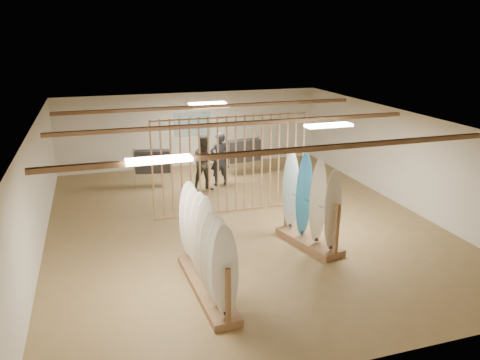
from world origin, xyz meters
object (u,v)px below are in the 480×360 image
object	(u,v)px
rack_right	(310,216)
clothing_rack_b	(244,151)
shopper_b	(205,160)
clothing_rack_a	(153,162)
rack_left	(206,260)
shopper_a	(220,155)

from	to	relation	value
rack_right	clothing_rack_b	bearing A→B (deg)	72.21
rack_right	clothing_rack_b	xyz separation A→B (m)	(0.31, 6.05, 0.14)
clothing_rack_b	shopper_b	xyz separation A→B (m)	(-1.74, -1.32, 0.16)
rack_right	clothing_rack_a	world-z (taller)	rack_right
rack_left	shopper_a	distance (m)	6.78
rack_right	shopper_a	distance (m)	5.23
shopper_a	rack_right	bearing A→B (deg)	96.61
rack_left	clothing_rack_b	bearing A→B (deg)	64.02
clothing_rack_a	clothing_rack_b	bearing A→B (deg)	16.14
clothing_rack_a	shopper_a	size ratio (longest dim) A/B	0.64
shopper_a	shopper_b	bearing A→B (deg)	33.03
rack_left	clothing_rack_a	bearing A→B (deg)	88.41
rack_left	shopper_b	xyz separation A→B (m)	(1.45, 6.04, 0.37)
shopper_b	shopper_a	bearing A→B (deg)	36.23
rack_left	clothing_rack_a	world-z (taller)	rack_left
clothing_rack_b	shopper_a	size ratio (longest dim) A/B	0.66
rack_right	shopper_b	bearing A→B (deg)	91.91
rack_left	clothing_rack_b	xyz separation A→B (m)	(3.18, 7.36, 0.21)
clothing_rack_a	shopper_b	world-z (taller)	shopper_b
rack_left	rack_right	bearing A→B (deg)	21.86
rack_right	clothing_rack_b	size ratio (longest dim) A/B	1.62
rack_right	clothing_rack_a	bearing A→B (deg)	102.95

